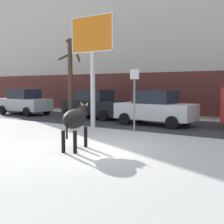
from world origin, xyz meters
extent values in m
plane|color=silver|center=(0.00, 0.00, 0.00)|extent=(120.00, 120.00, 0.00)
cube|color=#333338|center=(0.00, 7.00, 0.00)|extent=(60.00, 5.60, 0.01)
cube|color=beige|center=(0.00, 13.86, 6.50)|extent=(44.00, 6.00, 13.00)
cube|color=#5B2823|center=(0.00, 10.81, 1.60)|extent=(43.12, 0.10, 2.80)
ellipsoid|color=black|center=(-0.25, -0.45, 1.02)|extent=(1.02, 1.52, 0.64)
cylinder|color=black|center=(-0.60, -0.05, 0.35)|extent=(0.12, 0.12, 0.70)
cylinder|color=black|center=(-0.23, 0.07, 0.35)|extent=(0.12, 0.12, 0.70)
cylinder|color=black|center=(-0.28, -0.98, 0.35)|extent=(0.12, 0.12, 0.70)
cylinder|color=black|center=(0.09, -0.85, 0.35)|extent=(0.12, 0.12, 0.70)
cylinder|color=black|center=(-0.50, 0.26, 1.20)|extent=(0.40, 0.54, 0.44)
ellipsoid|color=black|center=(-0.57, 0.46, 1.30)|extent=(0.37, 0.49, 0.28)
cone|color=beige|center=(-0.66, 0.39, 1.46)|extent=(0.13, 0.09, 0.15)
cone|color=beige|center=(-0.45, 0.46, 1.46)|extent=(0.13, 0.09, 0.15)
cylinder|color=black|center=(-0.04, -1.08, 0.77)|extent=(0.06, 0.06, 0.60)
ellipsoid|color=beige|center=(-0.20, -0.62, 0.72)|extent=(0.32, 0.34, 0.20)
cylinder|color=silver|center=(-3.08, 4.25, 1.90)|extent=(0.24, 0.24, 3.80)
cube|color=silver|center=(-3.08, 4.25, 4.65)|extent=(2.52, 0.24, 1.82)
cube|color=orange|center=(-3.08, 4.22, 4.65)|extent=(2.40, 0.20, 1.70)
cube|color=#B7BABF|center=(-11.27, 6.78, 0.74)|extent=(4.26, 1.92, 0.84)
cube|color=#1E232D|center=(-11.27, 6.78, 1.50)|extent=(2.06, 1.62, 0.68)
cylinder|color=black|center=(-9.87, 7.61, 0.32)|extent=(0.65, 0.24, 0.64)
cylinder|color=black|center=(-9.94, 5.85, 0.32)|extent=(0.65, 0.24, 0.64)
cylinder|color=black|center=(-12.60, 7.71, 0.32)|extent=(0.65, 0.24, 0.64)
cylinder|color=black|center=(-12.67, 5.95, 0.32)|extent=(0.65, 0.24, 0.64)
cube|color=black|center=(-5.42, 7.52, 0.74)|extent=(4.26, 1.92, 0.84)
cube|color=#1E232D|center=(-5.42, 7.52, 1.50)|extent=(2.06, 1.62, 0.68)
cylinder|color=black|center=(-4.03, 8.35, 0.32)|extent=(0.65, 0.24, 0.64)
cylinder|color=black|center=(-4.09, 6.59, 0.32)|extent=(0.65, 0.24, 0.64)
cylinder|color=black|center=(-6.76, 8.45, 0.32)|extent=(0.65, 0.24, 0.64)
cylinder|color=black|center=(-6.82, 6.69, 0.32)|extent=(0.65, 0.24, 0.64)
cube|color=white|center=(-0.72, 6.61, 0.74)|extent=(4.26, 1.92, 0.84)
cube|color=#1E232D|center=(-0.72, 6.61, 1.50)|extent=(2.06, 1.62, 0.68)
cylinder|color=black|center=(0.68, 7.44, 0.32)|extent=(0.65, 0.24, 0.64)
cylinder|color=black|center=(0.61, 5.68, 0.32)|extent=(0.65, 0.24, 0.64)
cylinder|color=black|center=(-2.05, 7.54, 0.32)|extent=(0.65, 0.24, 0.64)
cylinder|color=black|center=(-2.12, 5.79, 0.32)|extent=(0.65, 0.24, 0.64)
cylinder|color=#4C3828|center=(-5.91, 5.77, 2.43)|extent=(0.28, 0.28, 4.86)
cylinder|color=#4C3828|center=(-5.51, 5.86, 4.09)|extent=(0.33, 0.93, 1.11)
cylinder|color=#4C3828|center=(-6.38, 6.05, 3.93)|extent=(0.71, 1.04, 0.64)
cylinder|color=#4C3828|center=(-5.63, 5.59, 4.48)|extent=(0.49, 0.70, 0.55)
cylinder|color=gray|center=(-0.47, 3.88, 1.20)|extent=(0.08, 0.08, 2.40)
cube|color=silver|center=(-0.47, 3.88, 2.60)|extent=(0.44, 0.04, 0.44)
camera|label=1|loc=(6.05, -7.79, 2.08)|focal=47.78mm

